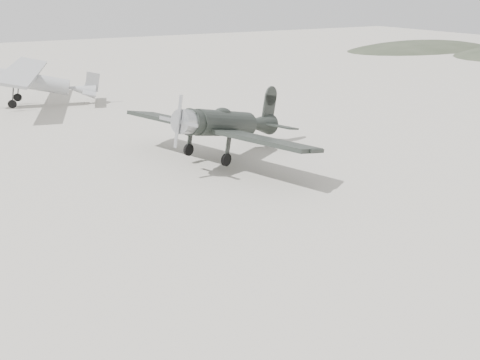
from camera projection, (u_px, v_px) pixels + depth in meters
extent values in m
plane|color=gray|center=(313.00, 236.00, 16.94)|extent=(160.00, 160.00, 0.00)
ellipsoid|color=#2F3728|center=(420.00, 49.00, 71.56)|extent=(32.00, 16.00, 5.20)
cylinder|color=black|center=(224.00, 124.00, 23.66)|extent=(4.23, 2.82, 1.29)
cone|color=black|center=(259.00, 112.00, 25.87)|extent=(2.67, 2.06, 1.20)
cylinder|color=silver|center=(185.00, 137.00, 21.60)|extent=(1.22, 1.38, 1.14)
cone|color=silver|center=(177.00, 140.00, 21.20)|extent=(0.50, 0.60, 0.52)
cube|color=silver|center=(178.00, 139.00, 21.25)|extent=(0.12, 0.17, 2.39)
ellipsoid|color=black|center=(221.00, 114.00, 23.31)|extent=(1.18, 0.98, 0.42)
cube|color=black|center=(216.00, 133.00, 23.31)|extent=(6.24, 10.89, 0.20)
cube|color=black|center=(266.00, 109.00, 26.39)|extent=(2.49, 3.95, 0.09)
cube|color=black|center=(268.00, 94.00, 26.20)|extent=(1.05, 0.53, 1.66)
cylinder|color=black|center=(231.00, 164.00, 22.81)|extent=(0.63, 0.39, 0.63)
cylinder|color=black|center=(193.00, 154.00, 24.22)|extent=(0.63, 0.39, 0.63)
cylinder|color=#333333|center=(231.00, 152.00, 22.58)|extent=(0.13, 0.13, 1.29)
cylinder|color=#333333|center=(193.00, 143.00, 23.99)|extent=(0.13, 0.13, 1.29)
cylinder|color=black|center=(269.00, 115.00, 26.73)|extent=(0.22, 0.15, 0.20)
cylinder|color=#9D9FA2|center=(29.00, 81.00, 35.04)|extent=(5.78, 2.45, 1.20)
cone|color=#9D9FA2|center=(82.00, 79.00, 35.97)|extent=(2.15, 1.50, 1.09)
cube|color=#9D9FA2|center=(21.00, 72.00, 34.68)|extent=(4.73, 12.12, 0.20)
cube|color=#9D9FA2|center=(90.00, 78.00, 36.08)|extent=(1.79, 3.83, 0.09)
cube|color=#9D9FA2|center=(90.00, 68.00, 35.84)|extent=(0.97, 0.31, 1.41)
cylinder|color=black|center=(18.00, 107.00, 34.38)|extent=(0.63, 0.29, 0.61)
cylinder|color=black|center=(23.00, 100.00, 36.52)|extent=(0.63, 0.29, 0.61)
cylinder|color=#333333|center=(17.00, 99.00, 34.15)|extent=(0.12, 0.12, 1.31)
cylinder|color=#333333|center=(22.00, 92.00, 36.29)|extent=(0.12, 0.12, 1.31)
cylinder|color=black|center=(93.00, 82.00, 36.28)|extent=(0.21, 0.12, 0.20)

